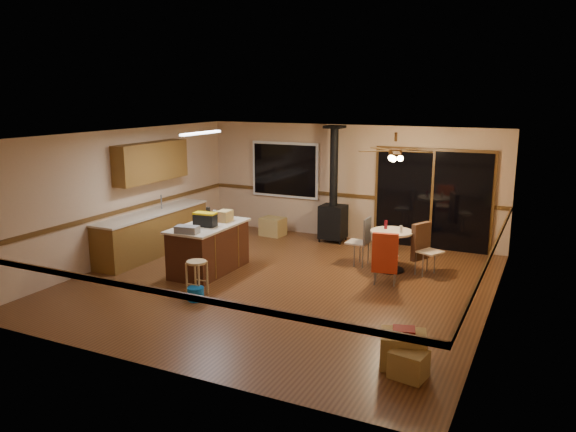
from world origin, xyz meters
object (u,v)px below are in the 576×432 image
Objects in this scene: toolbox_black at (205,220)px; dining_table at (391,244)px; chair_left at (363,236)px; chair_near at (385,253)px; bar_stool at (197,278)px; box_corner_b at (409,364)px; kitchen_island at (209,248)px; blue_bucket at (196,294)px; chair_right at (422,242)px; box_corner_a at (403,350)px; wood_stove at (333,210)px; toolbox_grey at (187,229)px; box_under_window at (273,227)px.

toolbox_black is 3.49m from dining_table.
chair_near is at bearing -53.49° from chair_left.
toolbox_black reaches higher than chair_near.
bar_stool is 1.46× the size of box_corner_b.
toolbox_black is (0.02, -0.12, 0.56)m from kitchen_island.
blue_bucket is at bearing -63.33° from toolbox_black.
bar_stool is at bearing -63.68° from toolbox_black.
chair_right is (3.07, 2.81, 0.30)m from bar_stool.
box_corner_b is (0.14, -0.26, -0.04)m from box_corner_a.
box_corner_b is at bearing -62.35° from box_corner_a.
wood_stove is 4.31m from bar_stool.
toolbox_grey is 4.29m from chair_right.
toolbox_black is 0.51× the size of dining_table.
box_corner_b is at bearing -17.48° from bar_stool.
box_under_window is (-0.71, 4.11, -0.08)m from bar_stool.
box_corner_a is at bearing 117.65° from box_corner_b.
chair_left is at bearing 170.50° from dining_table.
box_under_window is 6.70m from box_corner_a.
bar_stool is 1.11× the size of box_under_window.
toolbox_grey is at bearing -108.93° from wood_stove.
chair_near reaches higher than box_corner_b.
toolbox_grey is at bearing -87.04° from box_under_window.
toolbox_black is 0.79× the size of chair_left.
chair_right is at bearing -31.51° from wood_stove.
toolbox_grey is at bearing -88.42° from kitchen_island.
chair_right is at bearing 1.62° from chair_left.
wood_stove is 4.58× the size of box_corner_a.
wood_stove is 4.71× the size of box_under_window.
chair_near is (3.18, 1.31, -0.37)m from toolbox_grey.
blue_bucket is at bearing -61.57° from bar_stool.
toolbox_grey is 0.50× the size of dining_table.
box_under_window reaches higher than box_corner_a.
chair_left is at bearing -50.85° from wood_stove.
blue_bucket is 0.48× the size of box_corner_a.
bar_stool is 0.30m from blue_bucket.
dining_table is 1.49× the size of box_under_window.
bar_stool reaches higher than box_under_window.
chair_left reaches higher than box_corner_b.
blue_bucket is 0.33× the size of dining_table.
chair_near is 2.95m from box_corner_a.
chair_right is (3.59, 1.75, -0.41)m from toolbox_black.
chair_near is at bearing 33.98° from bar_stool.
toolbox_black reaches higher than dining_table.
box_corner_a is 0.30m from box_corner_b.
toolbox_black is 0.68× the size of bar_stool.
box_under_window is (-0.82, 4.32, 0.10)m from blue_bucket.
chair_right is (1.13, 0.03, 0.01)m from chair_left.
blue_bucket is at bearing -64.75° from kitchen_island.
dining_table is 1.55× the size of chair_left.
chair_right is 3.82m from box_corner_a.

